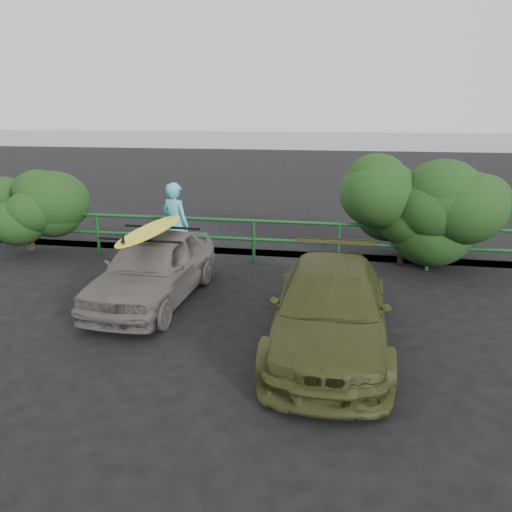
{
  "coord_description": "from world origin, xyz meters",
  "views": [
    {
      "loc": [
        3.07,
        -6.32,
        3.52
      ],
      "look_at": [
        1.55,
        2.22,
        0.97
      ],
      "focal_mm": 35.0,
      "sensor_mm": 36.0,
      "label": 1
    }
  ],
  "objects": [
    {
      "name": "olive_vehicle",
      "position": [
        2.94,
        0.82,
        0.62
      ],
      "size": [
        1.74,
        4.28,
        1.24
      ],
      "primitive_type": "imported",
      "rotation": [
        0.0,
        0.0,
        0.0
      ],
      "color": "#393C1A",
      "rests_on": "ground"
    },
    {
      "name": "surfboard",
      "position": [
        -0.42,
        2.18,
        1.38
      ],
      "size": [
        0.66,
        2.7,
        0.08
      ],
      "primitive_type": "ellipsoid",
      "rotation": [
        0.0,
        0.0,
        -0.04
      ],
      "color": "yellow",
      "rests_on": "roof_rack"
    },
    {
      "name": "guardrail",
      "position": [
        0.0,
        5.0,
        0.52
      ],
      "size": [
        14.0,
        0.08,
        1.04
      ],
      "primitive_type": null,
      "color": "#164D1F",
      "rests_on": "ground"
    },
    {
      "name": "shrub_right",
      "position": [
        5.0,
        5.5,
        1.2
      ],
      "size": [
        3.2,
        2.4,
        2.4
      ],
      "primitive_type": null,
      "color": "#1D4017",
      "rests_on": "ground"
    },
    {
      "name": "man",
      "position": [
        -0.7,
        4.36,
        0.98
      ],
      "size": [
        0.84,
        0.72,
        1.96
      ],
      "primitive_type": "imported",
      "rotation": [
        0.0,
        0.0,
        2.72
      ],
      "color": "#46BBD3",
      "rests_on": "ground"
    },
    {
      "name": "sedan",
      "position": [
        -0.42,
        2.18,
        0.65
      ],
      "size": [
        1.67,
        3.85,
        1.29
      ],
      "primitive_type": "imported",
      "rotation": [
        0.0,
        0.0,
        -0.04
      ],
      "color": "#635C58",
      "rests_on": "ground"
    },
    {
      "name": "shrub_left",
      "position": [
        -4.8,
        5.4,
        1.13
      ],
      "size": [
        3.2,
        2.4,
        2.27
      ],
      "primitive_type": null,
      "color": "#1D4017",
      "rests_on": "ground"
    },
    {
      "name": "roof_rack",
      "position": [
        -0.42,
        2.18,
        1.32
      ],
      "size": [
        1.59,
        1.14,
        0.05
      ],
      "primitive_type": null,
      "rotation": [
        0.0,
        0.0,
        -0.04
      ],
      "color": "black",
      "rests_on": "sedan"
    },
    {
      "name": "ground",
      "position": [
        0.0,
        0.0,
        0.0
      ],
      "size": [
        80.0,
        80.0,
        0.0
      ],
      "primitive_type": "plane",
      "color": "black"
    },
    {
      "name": "ocean",
      "position": [
        0.0,
        60.0,
        0.0
      ],
      "size": [
        200.0,
        200.0,
        0.0
      ],
      "primitive_type": "plane",
      "color": "slate",
      "rests_on": "ground"
    }
  ]
}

